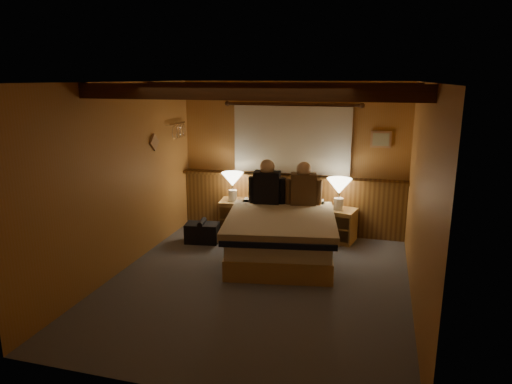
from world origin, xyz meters
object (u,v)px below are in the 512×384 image
at_px(nightstand_left, 236,216).
at_px(person_left, 267,185).
at_px(person_right, 303,187).
at_px(lamp_right, 339,188).
at_px(duffel_bag, 202,232).
at_px(lamp_left, 233,181).
at_px(nightstand_right, 339,225).
at_px(bed, 281,235).

xyz_separation_m(nightstand_left, person_left, (0.61, -0.35, 0.63)).
distance_m(person_left, person_right, 0.54).
bearing_deg(lamp_right, duffel_bag, -163.96).
height_order(lamp_right, duffel_bag, lamp_right).
bearing_deg(person_right, person_left, 177.27).
bearing_deg(lamp_left, duffel_bag, -118.58).
relative_size(nightstand_right, person_left, 0.78).
bearing_deg(nightstand_left, lamp_right, -8.09).
bearing_deg(nightstand_right, nightstand_left, -167.60).
relative_size(nightstand_left, duffel_bag, 1.00).
height_order(bed, duffel_bag, bed).
bearing_deg(lamp_left, nightstand_right, 1.46).
relative_size(lamp_left, person_left, 0.67).
distance_m(nightstand_left, person_right, 1.33).
bearing_deg(nightstand_right, duffel_bag, -151.13).
relative_size(nightstand_left, person_right, 0.81).
relative_size(bed, person_right, 3.11).
relative_size(bed, duffel_bag, 3.84).
distance_m(lamp_right, duffel_bag, 2.18).
distance_m(person_right, duffel_bag, 1.69).
bearing_deg(nightstand_right, lamp_left, -166.54).
bearing_deg(duffel_bag, lamp_left, 53.05).
distance_m(nightstand_left, nightstand_right, 1.66).
bearing_deg(bed, person_right, 61.77).
distance_m(lamp_left, duffel_bag, 0.95).
bearing_deg(nightstand_left, bed, -50.14).
distance_m(nightstand_right, duffel_bag, 2.10).
xyz_separation_m(nightstand_left, duffel_bag, (-0.35, -0.60, -0.11)).
bearing_deg(person_right, lamp_right, 17.03).
height_order(nightstand_left, person_right, person_right).
distance_m(nightstand_right, lamp_right, 0.60).
xyz_separation_m(lamp_right, person_left, (-1.03, -0.32, 0.05)).
relative_size(nightstand_right, duffel_bag, 1.00).
xyz_separation_m(lamp_left, person_right, (1.18, -0.25, 0.04)).
bearing_deg(duffel_bag, person_right, 3.61).
xyz_separation_m(nightstand_right, lamp_left, (-1.70, -0.04, 0.60)).
bearing_deg(lamp_left, person_left, -26.37).
height_order(nightstand_right, person_right, person_right).
distance_m(lamp_left, person_right, 1.21).
height_order(nightstand_left, person_left, person_left).
xyz_separation_m(nightstand_left, lamp_left, (-0.04, -0.03, 0.59)).
xyz_separation_m(nightstand_left, lamp_right, (1.64, -0.03, 0.58)).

